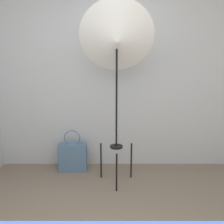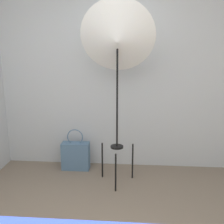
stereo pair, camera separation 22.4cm
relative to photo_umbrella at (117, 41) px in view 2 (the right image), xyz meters
The scene contains 3 objects.
wall_back 0.70m from the photo_umbrella, 112.46° to the left, with size 8.00×0.05×2.60m.
photo_umbrella is the anchor object (origin of this frame).
tote_bag 1.64m from the photo_umbrella, 151.32° to the left, with size 0.37×0.16×0.57m.
Camera 2 is at (0.39, -1.35, 1.60)m, focal length 42.00 mm.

